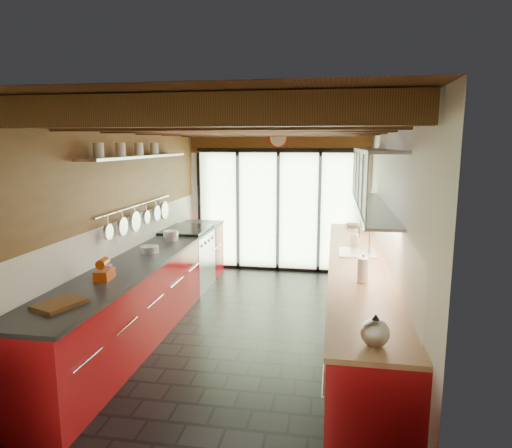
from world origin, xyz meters
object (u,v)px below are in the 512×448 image
(stand_mixer, at_px, (104,271))
(bowl, at_px, (352,225))
(soap_bottle, at_px, (356,237))
(paper_towel, at_px, (363,270))
(kettle, at_px, (375,331))

(stand_mixer, relative_size, bowl, 1.20)
(stand_mixer, xyz_separation_m, bowl, (2.54, 3.40, -0.06))
(stand_mixer, height_order, bowl, stand_mixer)
(soap_bottle, distance_m, bowl, 1.40)
(paper_towel, xyz_separation_m, bowl, (0.00, 3.07, -0.09))
(kettle, relative_size, bowl, 1.23)
(stand_mixer, bearing_deg, soap_bottle, 38.22)
(paper_towel, bearing_deg, stand_mixer, -172.59)
(stand_mixer, distance_m, paper_towel, 2.56)
(kettle, distance_m, soap_bottle, 3.10)
(stand_mixer, distance_m, soap_bottle, 3.23)
(paper_towel, distance_m, bowl, 3.07)
(kettle, relative_size, paper_towel, 0.92)
(stand_mixer, bearing_deg, bowl, 53.25)
(kettle, distance_m, paper_towel, 1.43)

